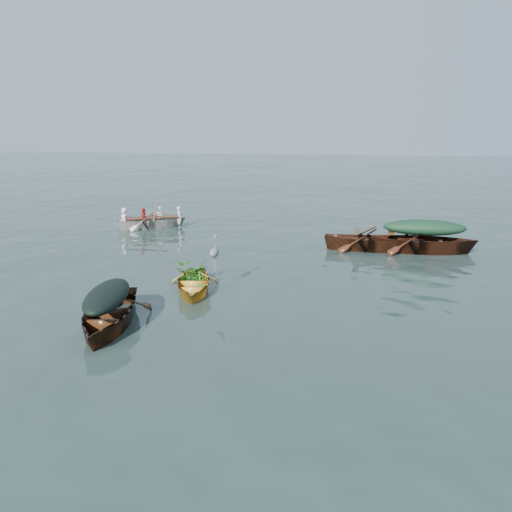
# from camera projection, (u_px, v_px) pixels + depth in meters

# --- Properties ---
(ground) EXTENTS (140.00, 140.00, 0.00)m
(ground) POSITION_uv_depth(u_px,v_px,m) (242.00, 301.00, 11.87)
(ground) COLOR #2C3E38
(ground) RESTS_ON ground
(yellow_dinghy) EXTENTS (2.01, 3.15, 0.77)m
(yellow_dinghy) POSITION_uv_depth(u_px,v_px,m) (193.00, 291.00, 12.59)
(yellow_dinghy) COLOR gold
(yellow_dinghy) RESTS_ON ground
(dark_covered_boat) EXTENTS (2.28, 4.11, 0.98)m
(dark_covered_boat) POSITION_uv_depth(u_px,v_px,m) (109.00, 326.00, 10.37)
(dark_covered_boat) COLOR #542B13
(dark_covered_boat) RESTS_ON ground
(green_tarp_boat) EXTENTS (4.86, 1.63, 1.15)m
(green_tarp_boat) POSITION_uv_depth(u_px,v_px,m) (422.00, 252.00, 16.58)
(green_tarp_boat) COLOR #532113
(green_tarp_boat) RESTS_ON ground
(open_wooden_boat) EXTENTS (4.57, 1.52, 1.07)m
(open_wooden_boat) POSITION_uv_depth(u_px,v_px,m) (373.00, 250.00, 16.84)
(open_wooden_boat) COLOR #4F2313
(open_wooden_boat) RESTS_ON ground
(rowed_boat) EXTENTS (3.99, 2.89, 0.91)m
(rowed_boat) POSITION_uv_depth(u_px,v_px,m) (153.00, 228.00, 20.65)
(rowed_boat) COLOR white
(rowed_boat) RESTS_ON ground
(dark_tarp_cover) EXTENTS (1.25, 2.26, 0.40)m
(dark_tarp_cover) POSITION_uv_depth(u_px,v_px,m) (107.00, 295.00, 10.20)
(dark_tarp_cover) COLOR black
(dark_tarp_cover) RESTS_ON dark_covered_boat
(green_tarp_cover) EXTENTS (2.67, 0.90, 0.52)m
(green_tarp_cover) POSITION_uv_depth(u_px,v_px,m) (425.00, 228.00, 16.37)
(green_tarp_cover) COLOR #14321D
(green_tarp_cover) RESTS_ON green_tarp_boat
(thwart_benches) EXTENTS (2.29, 0.90, 0.04)m
(thwart_benches) POSITION_uv_depth(u_px,v_px,m) (374.00, 234.00, 16.71)
(thwart_benches) COLOR #502A12
(thwart_benches) RESTS_ON open_wooden_boat
(heron) EXTENTS (0.38, 0.46, 0.92)m
(heron) POSITION_uv_depth(u_px,v_px,m) (214.00, 258.00, 12.46)
(heron) COLOR gray
(heron) RESTS_ON yellow_dinghy
(dinghy_weeds) EXTENTS (0.92, 1.06, 0.60)m
(dinghy_weeds) POSITION_uv_depth(u_px,v_px,m) (194.00, 260.00, 12.95)
(dinghy_weeds) COLOR #34721D
(dinghy_weeds) RESTS_ON yellow_dinghy
(rowers) EXTENTS (2.91, 2.23, 0.76)m
(rowers) POSITION_uv_depth(u_px,v_px,m) (152.00, 208.00, 20.44)
(rowers) COLOR silver
(rowers) RESTS_ON rowed_boat
(oars) EXTENTS (1.77, 2.57, 0.06)m
(oars) POSITION_uv_depth(u_px,v_px,m) (152.00, 216.00, 20.53)
(oars) COLOR #925937
(oars) RESTS_ON rowed_boat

